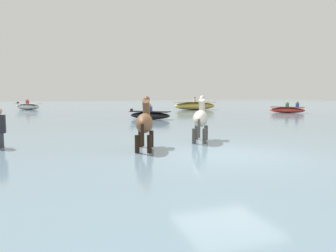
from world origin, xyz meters
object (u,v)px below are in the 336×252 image
Objects in this scene: horse_lead_bay at (145,124)px; boat_near_starboard at (150,115)px; boat_mid_channel at (195,106)px; person_wading_mid at (0,134)px; boat_distant_west at (287,110)px; boat_distant_east at (28,107)px; horse_trailing_pinto at (201,120)px.

boat_near_starboard is at bearing 74.51° from horse_lead_bay.
boat_mid_channel reaches higher than boat_near_starboard.
horse_lead_bay reaches higher than person_wading_mid.
boat_distant_west is at bearing 11.02° from boat_near_starboard.
boat_distant_west is at bearing -29.70° from boat_distant_east.
boat_distant_east is 1.04× the size of boat_distant_west.
horse_trailing_pinto reaches higher than boat_distant_east.
horse_trailing_pinto is 18.99m from boat_mid_channel.
horse_trailing_pinto reaches higher than boat_distant_west.
boat_near_starboard is 0.97× the size of boat_distant_east.
boat_distant_west is (14.59, 12.10, -0.46)m from horse_lead_bay.
boat_distant_east is at bearing 108.75° from horse_trailing_pinto.
person_wading_mid reaches higher than boat_near_starboard.
horse_lead_bay is 2.31m from horse_trailing_pinto.
person_wading_mid is at bearing 158.23° from horse_lead_bay.
boat_near_starboard is at bearing -127.24° from boat_mid_channel.
boat_near_starboard is at bearing -168.98° from boat_distant_west.
boat_mid_channel reaches higher than boat_distant_west.
person_wading_mid is (-4.02, 1.61, -0.30)m from horse_lead_bay.
boat_mid_channel is at bearing -18.98° from boat_distant_east.
boat_distant_west is at bearing 41.97° from horse_trailing_pinto.
horse_lead_bay is 10.16m from boat_near_starboard.
horse_lead_bay is 0.75× the size of boat_distant_east.
person_wading_mid is (-6.15, 0.71, -0.30)m from horse_trailing_pinto.
horse_trailing_pinto is 0.78× the size of boat_distant_west.
person_wading_mid is at bearing -128.33° from boat_mid_channel.
horse_lead_bay is at bearing -76.72° from boat_distant_east.
horse_trailing_pinto is (2.13, 0.90, 0.00)m from horse_lead_bay.
horse_lead_bay is at bearing -21.77° from person_wading_mid.
horse_trailing_pinto reaches higher than person_wading_mid.
person_wading_mid reaches higher than boat_distant_east.
boat_mid_channel is 2.46× the size of person_wading_mid.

